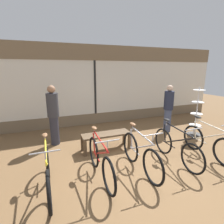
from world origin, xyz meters
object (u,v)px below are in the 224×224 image
Objects in this scene: bicycle_far_left at (48,173)px; bicycle_far_right at (208,143)px; bicycle_right at (176,147)px; customer_by_window at (168,108)px; customer_near_rack at (53,114)px; bicycle_center at (140,154)px; bicycle_left at (100,161)px; accessory_rack at (196,116)px; display_bench at (106,136)px.

bicycle_far_left is 3.96m from bicycle_far_right.
customer_by_window reaches higher than bicycle_right.
bicycle_far_right is 4.39m from customer_near_rack.
customer_by_window is at bearing 24.26° from bicycle_far_left.
bicycle_left is at bearing 175.28° from bicycle_center.
bicycle_left is 2.92m from bicycle_far_right.
bicycle_left reaches higher than bicycle_right.
bicycle_right is at bearing -1.15° from bicycle_left.
bicycle_far_left is at bearing -165.60° from accessory_rack.
bicycle_center is 3.25m from accessory_rack.
bicycle_far_left is 0.99× the size of bicycle_left.
accessory_rack is (4.93, 1.26, 0.30)m from bicycle_far_left.
bicycle_right reaches higher than display_bench.
customer_near_rack reaches higher than bicycle_right.
bicycle_center is at bearing -177.98° from bicycle_right.
bicycle_right is (1.04, 0.04, -0.01)m from bicycle_center.
accessory_rack is 0.93× the size of customer_near_rack.
bicycle_center is 0.99× the size of bicycle_right.
bicycle_far_left reaches higher than bicycle_right.
bicycle_center is 0.95× the size of customer_near_rack.
accessory_rack reaches higher than bicycle_far_right.
bicycle_far_right is (0.96, -0.10, -0.00)m from bicycle_right.
customer_by_window reaches higher than bicycle_far_left.
customer_near_rack is (-0.78, 2.15, 0.57)m from bicycle_left.
accessory_rack reaches higher than bicycle_center.
bicycle_left reaches higher than display_bench.
customer_near_rack is at bearing 175.77° from customer_by_window.
bicycle_center reaches higher than bicycle_far_left.
bicycle_center is 1.23× the size of display_bench.
bicycle_center is at bearing -4.72° from bicycle_left.
customer_near_rack is at bearing 146.15° from display_bench.
accessory_rack is 1.20× the size of display_bench.
customer_by_window is at bearing -4.23° from customer_near_rack.
bicycle_left is at bearing -149.78° from customer_by_window.
bicycle_far_left is 1.96m from bicycle_center.
bicycle_far_right is at bearing -31.77° from customer_near_rack.
bicycle_left is 0.96× the size of customer_near_rack.
bicycle_far_left is 2.29m from customer_near_rack.
accessory_rack is at bearing 23.57° from bicycle_center.
bicycle_left is 3.73m from customer_by_window.
customer_near_rack reaches higher than bicycle_center.
customer_by_window is at bearing 137.06° from accessory_rack.
customer_by_window is (2.27, 1.94, 0.50)m from bicycle_center.
bicycle_left is at bearing -114.67° from display_bench.
bicycle_left is 1.01× the size of bicycle_right.
accessory_rack is at bearing -0.50° from display_bench.
customer_near_rack reaches higher than accessory_rack.
customer_near_rack is (-1.35, 0.91, 0.57)m from display_bench.
bicycle_center is at bearing -156.43° from accessory_rack.
bicycle_far_right is (1.99, -0.06, -0.02)m from bicycle_center.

